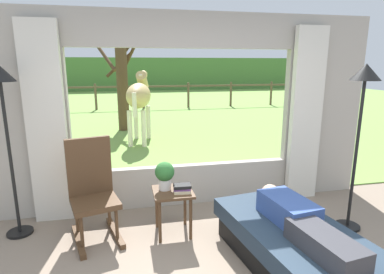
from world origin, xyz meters
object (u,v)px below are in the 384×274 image
side_table (173,198)px  floor_lamp_right (363,98)px  recliner_sofa (293,246)px  reclining_person (299,219)px  potted_plant (165,174)px  pasture_tree (122,81)px  rocking_chair (93,190)px  book_stack (182,188)px  floor_lamp_left (2,100)px  horse (139,96)px

side_table → floor_lamp_right: bearing=-8.3°
recliner_sofa → reclining_person: 0.31m
potted_plant → pasture_tree: pasture_tree is taller
pasture_tree → floor_lamp_right: bearing=-67.8°
rocking_chair → pasture_tree: (0.33, 5.95, 0.91)m
reclining_person → book_stack: 1.26m
floor_lamp_left → floor_lamp_right: 3.84m
reclining_person → side_table: size_ratio=2.76×
book_stack → floor_lamp_left: 2.11m
side_table → recliner_sofa: bearing=-39.9°
potted_plant → book_stack: (0.18, -0.12, -0.14)m
potted_plant → floor_lamp_left: (-1.65, 0.29, 0.84)m
side_table → pasture_tree: 6.20m
rocking_chair → floor_lamp_left: 1.33m
floor_lamp_left → floor_lamp_right: floor_lamp_right is taller
recliner_sofa → rocking_chair: 2.17m
reclining_person → potted_plant: bearing=130.7°
rocking_chair → floor_lamp_left: floor_lamp_left is taller
horse → reclining_person: bearing=-66.2°
floor_lamp_left → book_stack: bearing=-12.6°
recliner_sofa → horse: (-1.17, 5.36, 0.94)m
potted_plant → pasture_tree: 6.09m
potted_plant → floor_lamp_left: floor_lamp_left is taller
rocking_chair → pasture_tree: size_ratio=0.37×
floor_lamp_left → side_table: bearing=-11.3°
side_table → book_stack: bearing=-32.4°
reclining_person → floor_lamp_right: size_ratio=0.75×
reclining_person → side_table: 1.37m
rocking_chair → book_stack: bearing=-26.7°
book_stack → floor_lamp_left: size_ratio=0.10×
recliner_sofa → floor_lamp_left: 3.28m
horse → floor_lamp_left: bearing=-99.2°
book_stack → horse: horse is taller
reclining_person → floor_lamp_left: (-2.75, 1.25, 1.02)m
book_stack → pasture_tree: size_ratio=0.07×
potted_plant → horse: 4.47m
recliner_sofa → horse: bearing=94.2°
reclining_person → horse: size_ratio=0.79×
potted_plant → horse: (-0.07, 4.45, 0.45)m
potted_plant → pasture_tree: size_ratio=0.11×
recliner_sofa → reclining_person: (-0.00, -0.05, 0.30)m
recliner_sofa → pasture_tree: (-1.57, 6.94, 1.23)m
floor_lamp_left → pasture_tree: size_ratio=0.63×
horse → side_table: bearing=-76.5°
recliner_sofa → potted_plant: bearing=132.2°
recliner_sofa → reclining_person: size_ratio=1.26×
rocking_chair → floor_lamp_right: size_ratio=0.59×
side_table → floor_lamp_right: floor_lamp_right is taller
reclining_person → floor_lamp_right: floor_lamp_right is taller
book_stack → floor_lamp_left: (-1.83, 0.41, 0.98)m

